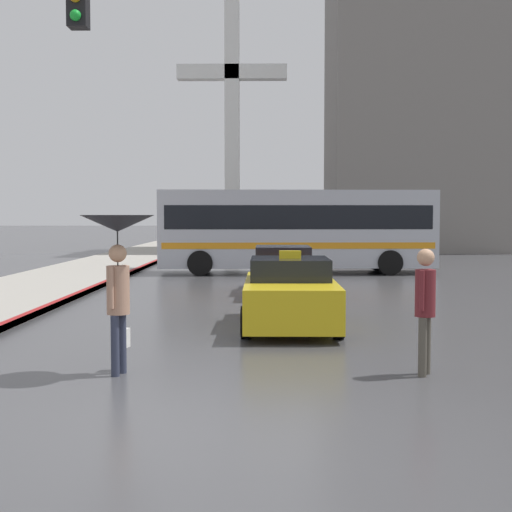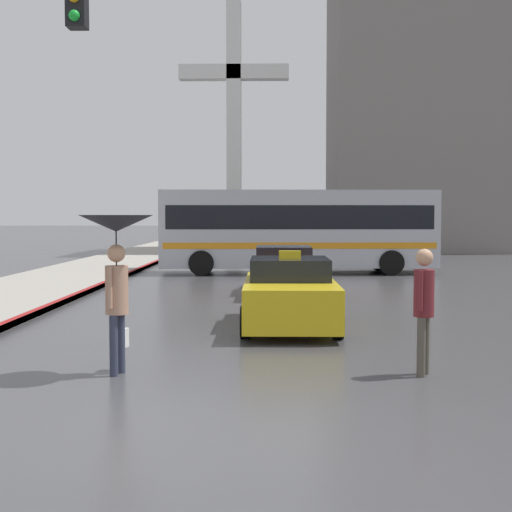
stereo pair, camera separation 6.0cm
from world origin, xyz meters
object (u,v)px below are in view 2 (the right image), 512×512
(sedan_red, at_px, (284,272))
(city_bus, at_px, (298,227))
(monument_cross, at_px, (234,111))
(pedestrian_with_umbrella, at_px, (116,248))
(pedestrian_man, at_px, (424,301))
(taxi, at_px, (290,295))

(sedan_red, bearing_deg, city_bus, -95.45)
(sedan_red, height_order, monument_cross, monument_cross)
(pedestrian_with_umbrella, distance_m, pedestrian_man, 4.43)
(taxi, xyz_separation_m, pedestrian_with_umbrella, (-2.59, -4.36, 1.16))
(taxi, distance_m, sedan_red, 6.37)
(sedan_red, bearing_deg, pedestrian_man, 99.31)
(city_bus, xyz_separation_m, monument_cross, (-3.31, 16.78, 7.00))
(pedestrian_with_umbrella, xyz_separation_m, monument_cross, (-0.01, 34.82, 6.98))
(pedestrian_man, bearing_deg, sedan_red, -143.55)
(sedan_red, distance_m, pedestrian_with_umbrella, 11.11)
(city_bus, relative_size, pedestrian_with_umbrella, 4.72)
(sedan_red, distance_m, pedestrian_man, 10.87)
(sedan_red, height_order, pedestrian_with_umbrella, pedestrian_with_umbrella)
(monument_cross, bearing_deg, taxi, -85.12)
(taxi, relative_size, pedestrian_with_umbrella, 1.81)
(taxi, bearing_deg, pedestrian_man, 112.16)
(pedestrian_with_umbrella, bearing_deg, city_bus, 5.02)
(city_bus, height_order, monument_cross, monument_cross)
(taxi, distance_m, pedestrian_man, 4.71)
(city_bus, relative_size, monument_cross, 0.70)
(city_bus, height_order, pedestrian_with_umbrella, city_bus)
(sedan_red, xyz_separation_m, monument_cross, (-2.62, 24.09, 8.17))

